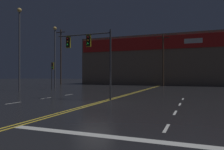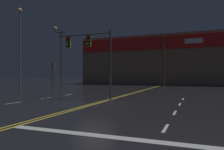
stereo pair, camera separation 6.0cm
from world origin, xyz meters
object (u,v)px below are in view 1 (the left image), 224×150
Objects in this scene: traffic_signal_median at (88,47)px; streetlight_near_left at (55,49)px; traffic_signal_corner_northwest at (52,69)px; streetlight_far_left at (19,39)px.

traffic_signal_median is 18.45m from streetlight_near_left.
traffic_signal_median is 14.49m from traffic_signal_corner_northwest.
streetlight_far_left is (0.02, -7.54, 0.44)m from streetlight_near_left.
traffic_signal_corner_northwest is at bearing 137.98° from traffic_signal_median.
streetlight_far_left is (-2.05, -4.03, 3.85)m from traffic_signal_corner_northwest.
traffic_signal_corner_northwest is at bearing -59.52° from streetlight_near_left.
streetlight_near_left is (-2.07, 3.51, 3.41)m from traffic_signal_corner_northwest.
streetlight_far_left is at bearing -89.88° from streetlight_near_left.
streetlight_far_left reaches higher than traffic_signal_corner_northwest.
traffic_signal_corner_northwest is (-10.71, 9.65, -1.49)m from traffic_signal_median.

